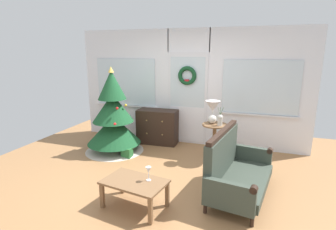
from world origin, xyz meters
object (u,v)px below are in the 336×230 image
(dresser_cabinet, at_px, (158,127))
(wine_glass, at_px, (148,171))
(side_table, at_px, (214,135))
(flower_vase, at_px, (220,119))
(christmas_tree, at_px, (113,120))
(table_lamp, at_px, (213,109))
(settee_sofa, at_px, (234,169))
(gift_box, at_px, (127,152))
(coffee_table, at_px, (135,185))

(dresser_cabinet, bearing_deg, wine_glass, -71.67)
(wine_glass, bearing_deg, side_table, 72.92)
(dresser_cabinet, relative_size, flower_vase, 2.63)
(christmas_tree, distance_m, table_lamp, 2.06)
(settee_sofa, distance_m, flower_vase, 1.24)
(side_table, bearing_deg, table_lamp, 146.31)
(flower_vase, relative_size, gift_box, 1.83)
(settee_sofa, xyz_separation_m, coffee_table, (-1.23, -0.81, -0.05))
(dresser_cabinet, bearing_deg, side_table, -22.44)
(side_table, bearing_deg, dresser_cabinet, 157.56)
(wine_glass, xyz_separation_m, gift_box, (-1.09, 1.46, -0.43))
(dresser_cabinet, height_order, flower_vase, flower_vase)
(flower_vase, xyz_separation_m, wine_glass, (-0.68, -1.82, -0.31))
(wine_glass, bearing_deg, gift_box, 126.73)
(dresser_cabinet, bearing_deg, settee_sofa, -42.62)
(side_table, relative_size, wine_glass, 3.70)
(dresser_cabinet, xyz_separation_m, settee_sofa, (1.87, -1.72, -0.01))
(christmas_tree, height_order, side_table, christmas_tree)
(flower_vase, height_order, coffee_table, flower_vase)
(christmas_tree, relative_size, flower_vase, 5.07)
(dresser_cabinet, bearing_deg, flower_vase, -23.06)
(coffee_table, bearing_deg, gift_box, 120.78)
(table_lamp, bearing_deg, side_table, -33.69)
(table_lamp, height_order, coffee_table, table_lamp)
(christmas_tree, xyz_separation_m, coffee_table, (1.33, -1.77, -0.36))
(settee_sofa, distance_m, side_table, 1.25)
(table_lamp, relative_size, coffee_table, 0.48)
(dresser_cabinet, distance_m, settee_sofa, 2.54)
(christmas_tree, distance_m, dresser_cabinet, 1.06)
(gift_box, bearing_deg, christmas_tree, 150.26)
(wine_glass, bearing_deg, table_lamp, 74.92)
(table_lamp, bearing_deg, coffee_table, -109.09)
(christmas_tree, bearing_deg, settee_sofa, -20.67)
(dresser_cabinet, xyz_separation_m, gift_box, (-0.28, -0.99, -0.29))
(dresser_cabinet, xyz_separation_m, side_table, (1.39, -0.57, 0.12))
(settee_sofa, relative_size, wine_glass, 8.04)
(christmas_tree, height_order, dresser_cabinet, christmas_tree)
(gift_box, bearing_deg, dresser_cabinet, 74.35)
(side_table, relative_size, table_lamp, 1.64)
(settee_sofa, distance_m, gift_box, 2.28)
(flower_vase, height_order, gift_box, flower_vase)
(side_table, relative_size, gift_box, 3.78)
(settee_sofa, bearing_deg, table_lamp, 114.47)
(table_lamp, xyz_separation_m, coffee_table, (-0.69, -1.99, -0.68))
(coffee_table, bearing_deg, flower_vase, 65.83)
(dresser_cabinet, bearing_deg, coffee_table, -75.83)
(settee_sofa, height_order, gift_box, settee_sofa)
(settee_sofa, bearing_deg, coffee_table, -146.64)
(christmas_tree, distance_m, wine_glass, 2.27)
(gift_box, bearing_deg, table_lamp, 15.89)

